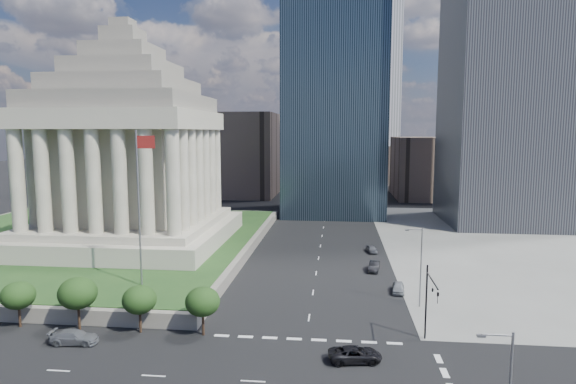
# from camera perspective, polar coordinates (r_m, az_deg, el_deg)

# --- Properties ---
(ground) EXTENTS (500.00, 500.00, 0.00)m
(ground) POSITION_cam_1_polar(r_m,az_deg,el_deg) (135.86, 4.56, -2.08)
(ground) COLOR black
(ground) RESTS_ON ground
(sidewalk_ne) EXTENTS (68.00, 90.00, 0.03)m
(sidewalk_ne) POSITION_cam_1_polar(r_m,az_deg,el_deg) (105.61, 29.90, -5.66)
(sidewalk_ne) COLOR slate
(sidewalk_ne) RESTS_ON ground
(plaza_terrace) EXTENTS (66.00, 70.00, 1.80)m
(plaza_terrace) POSITION_cam_1_polar(r_m,az_deg,el_deg) (99.11, -23.39, -5.56)
(plaza_terrace) COLOR slate
(plaza_terrace) RESTS_ON ground
(plaza_lawn) EXTENTS (64.00, 68.00, 0.10)m
(plaza_lawn) POSITION_cam_1_polar(r_m,az_deg,el_deg) (98.91, -23.42, -5.02)
(plaza_lawn) COLOR #1F3E19
(plaza_lawn) RESTS_ON plaza_terrace
(war_memorial) EXTENTS (34.00, 34.00, 39.00)m
(war_memorial) POSITION_cam_1_polar(r_m,az_deg,el_deg) (90.12, -18.52, 6.60)
(war_memorial) COLOR gray
(war_memorial) RESTS_ON plaza_lawn
(flagpole) EXTENTS (2.52, 0.24, 20.00)m
(flagpole) POSITION_cam_1_polar(r_m,az_deg,el_deg) (63.82, -17.16, -0.88)
(flagpole) COLOR slate
(flagpole) RESTS_ON plaza_lawn
(midrise_glass) EXTENTS (26.00, 26.00, 60.00)m
(midrise_glass) POSITION_cam_1_polar(r_m,az_deg,el_deg) (129.37, 5.54, 10.78)
(midrise_glass) COLOR black
(midrise_glass) RESTS_ON ground
(highrise_ne) EXTENTS (26.00, 28.00, 100.00)m
(highrise_ne) POSITION_cam_1_polar(r_m,az_deg,el_deg) (128.43, 24.88, 19.23)
(highrise_ne) COLOR black
(highrise_ne) RESTS_ON ground
(building_filler_ne) EXTENTS (20.00, 30.00, 20.00)m
(building_filler_ne) POSITION_cam_1_polar(r_m,az_deg,el_deg) (167.01, 15.92, 2.84)
(building_filler_ne) COLOR brown
(building_filler_ne) RESTS_ON ground
(building_filler_nw) EXTENTS (24.00, 30.00, 28.00)m
(building_filler_nw) POSITION_cam_1_polar(r_m,az_deg,el_deg) (167.58, -5.46, 4.47)
(building_filler_nw) COLOR brown
(building_filler_nw) RESTS_ON ground
(traffic_signal_ne) EXTENTS (0.30, 5.74, 8.00)m
(traffic_signal_ne) POSITION_cam_1_polar(r_m,az_deg,el_deg) (51.37, 16.46, -11.79)
(traffic_signal_ne) COLOR black
(traffic_signal_ne) RESTS_ON ground
(street_lamp_north) EXTENTS (2.13, 0.22, 10.00)m
(street_lamp_north) POSITION_cam_1_polar(r_m,az_deg,el_deg) (62.05, 15.34, -8.06)
(street_lamp_north) COLOR slate
(street_lamp_north) RESTS_ON ground
(pickup_truck) EXTENTS (5.38, 3.12, 1.41)m
(pickup_truck) POSITION_cam_1_polar(r_m,az_deg,el_deg) (48.51, 7.96, -18.52)
(pickup_truck) COLOR black
(pickup_truck) RESTS_ON ground
(suv_grey) EXTENTS (5.01, 2.33, 1.42)m
(suv_grey) POSITION_cam_1_polar(r_m,az_deg,el_deg) (56.08, -23.99, -15.43)
(suv_grey) COLOR slate
(suv_grey) RESTS_ON ground
(parked_sedan_near) EXTENTS (2.02, 4.15, 1.36)m
(parked_sedan_near) POSITION_cam_1_polar(r_m,az_deg,el_deg) (68.19, 12.93, -10.97)
(parked_sedan_near) COLOR gray
(parked_sedan_near) RESTS_ON ground
(parked_sedan_mid) EXTENTS (2.20, 4.51, 1.42)m
(parked_sedan_mid) POSITION_cam_1_polar(r_m,az_deg,el_deg) (77.43, 10.18, -8.68)
(parked_sedan_mid) COLOR black
(parked_sedan_mid) RESTS_ON ground
(parked_sedan_far) EXTENTS (4.04, 2.17, 1.31)m
(parked_sedan_far) POSITION_cam_1_polar(r_m,az_deg,el_deg) (88.74, 9.88, -6.67)
(parked_sedan_far) COLOR #4E5055
(parked_sedan_far) RESTS_ON ground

